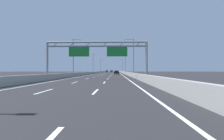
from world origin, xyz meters
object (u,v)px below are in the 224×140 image
(streetlamp_right_mid, at_px, (133,55))
(streetlamp_left_distant, at_px, (101,65))
(blue_car, at_px, (107,71))
(red_car, at_px, (112,71))
(streetlamp_left_far, at_px, (94,62))
(black_car, at_px, (117,72))
(streetlamp_right_distant, at_px, (122,65))
(sign_gantry, at_px, (97,50))
(streetlamp_right_far, at_px, (125,62))
(streetlamp_left_mid, at_px, (74,55))
(orange_car, at_px, (117,72))

(streetlamp_right_mid, relative_size, streetlamp_left_distant, 1.00)
(streetlamp_left_distant, xyz_separation_m, blue_car, (4.02, 7.95, -4.61))
(streetlamp_right_mid, xyz_separation_m, red_car, (-7.39, 82.50, -4.61))
(streetlamp_left_far, distance_m, black_car, 21.40)
(streetlamp_left_distant, relative_size, streetlamp_right_distant, 1.00)
(streetlamp_right_mid, distance_m, streetlamp_right_distant, 76.71)
(red_car, bearing_deg, streetlamp_left_distant, -142.47)
(red_car, height_order, blue_car, blue_car)
(streetlamp_right_distant, bearing_deg, streetlamp_left_far, -111.27)
(streetlamp_left_far, relative_size, streetlamp_left_distant, 1.00)
(sign_gantry, xyz_separation_m, streetlamp_right_mid, (7.41, 15.23, 0.56))
(streetlamp_left_distant, height_order, blue_car, streetlamp_left_distant)
(sign_gantry, xyz_separation_m, streetlamp_left_far, (-7.52, 53.59, 0.56))
(sign_gantry, xyz_separation_m, streetlamp_right_far, (7.41, 53.59, 0.56))
(streetlamp_left_distant, xyz_separation_m, streetlamp_right_distant, (14.93, 0.00, 0.00))
(streetlamp_right_distant, xyz_separation_m, black_car, (-4.02, -56.15, -4.69))
(streetlamp_left_mid, xyz_separation_m, streetlamp_right_distant, (14.93, 76.71, 0.00))
(streetlamp_right_far, relative_size, orange_car, 2.26)
(sign_gantry, bearing_deg, orange_car, 87.30)
(blue_car, bearing_deg, streetlamp_left_distant, -116.82)
(orange_car, bearing_deg, blue_car, 105.87)
(blue_car, bearing_deg, streetlamp_right_mid, -82.66)
(sign_gantry, distance_m, streetlamp_left_far, 54.12)
(red_car, bearing_deg, streetlamp_right_distant, -38.07)
(streetlamp_right_distant, relative_size, orange_car, 2.26)
(streetlamp_left_mid, height_order, streetlamp_left_far, same)
(streetlamp_left_far, distance_m, streetlamp_right_far, 14.93)
(orange_car, bearing_deg, sign_gantry, -92.70)
(streetlamp_right_far, bearing_deg, sign_gantry, -97.88)
(black_car, height_order, blue_car, blue_car)
(sign_gantry, xyz_separation_m, black_car, (3.40, 35.79, -4.12))
(streetlamp_right_mid, height_order, red_car, streetlamp_right_mid)
(sign_gantry, relative_size, orange_car, 4.03)
(orange_car, bearing_deg, streetlamp_left_far, -117.20)
(streetlamp_left_far, bearing_deg, orange_car, 62.80)
(sign_gantry, relative_size, streetlamp_left_mid, 1.78)
(streetlamp_right_mid, relative_size, red_car, 2.02)
(streetlamp_right_mid, bearing_deg, red_car, 95.12)
(streetlamp_left_distant, height_order, black_car, streetlamp_left_distant)
(streetlamp_left_mid, height_order, red_car, streetlamp_left_mid)
(sign_gantry, xyz_separation_m, streetlamp_left_mid, (-7.52, 15.23, 0.56))
(streetlamp_left_far, height_order, black_car, streetlamp_left_far)
(streetlamp_right_far, bearing_deg, streetlamp_right_distant, 90.00)
(streetlamp_left_distant, bearing_deg, streetlamp_left_far, -90.00)
(red_car, xyz_separation_m, orange_car, (3.53, -22.61, -0.06))
(orange_car, bearing_deg, streetlamp_right_distant, 77.06)
(black_car, relative_size, red_car, 0.88)
(streetlamp_left_mid, xyz_separation_m, red_car, (7.54, 82.50, -4.61))
(streetlamp_right_mid, xyz_separation_m, streetlamp_left_far, (-14.93, 38.35, 0.00))
(streetlamp_left_far, bearing_deg, sign_gantry, -82.01)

